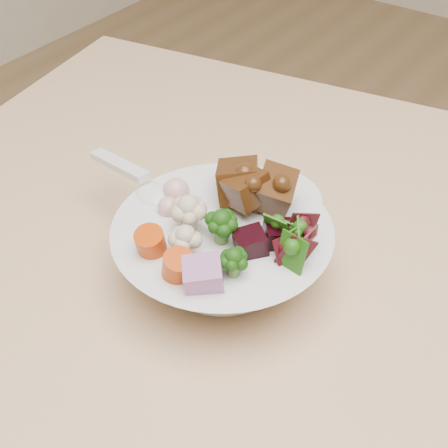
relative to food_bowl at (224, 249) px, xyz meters
name	(u,v)px	position (x,y,z in m)	size (l,w,h in m)	color
food_bowl	(224,249)	(0.00, 0.00, 0.00)	(0.24, 0.24, 0.13)	silver
soup_spoon	(146,188)	(-0.12, 0.01, 0.03)	(0.15, 0.06, 0.03)	silver
side_bowl	(269,211)	(-0.01, 0.11, -0.02)	(0.13, 0.13, 0.04)	silver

